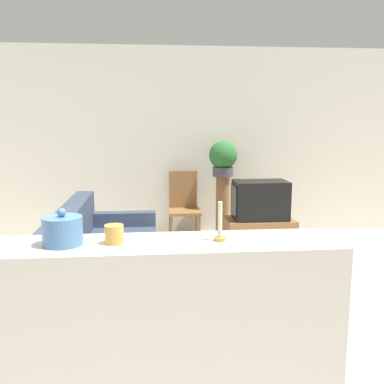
# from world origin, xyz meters

# --- Properties ---
(ground_plane) EXTENTS (14.00, 14.00, 0.00)m
(ground_plane) POSITION_xyz_m (0.00, 0.00, 0.00)
(ground_plane) COLOR beige
(wall_back) EXTENTS (9.00, 0.06, 2.70)m
(wall_back) POSITION_xyz_m (0.00, 3.43, 1.35)
(wall_back) COLOR silver
(wall_back) RESTS_ON ground_plane
(couch) EXTENTS (0.94, 2.06, 0.83)m
(couch) POSITION_xyz_m (-0.41, 1.34, 0.28)
(couch) COLOR #384256
(couch) RESTS_ON ground_plane
(tv_stand) EXTENTS (0.86, 0.48, 0.44)m
(tv_stand) POSITION_xyz_m (1.43, 2.36, 0.22)
(tv_stand) COLOR olive
(tv_stand) RESTS_ON ground_plane
(television) EXTENTS (0.68, 0.41, 0.48)m
(television) POSITION_xyz_m (1.42, 2.36, 0.68)
(television) COLOR black
(television) RESTS_ON tv_stand
(wooden_chair) EXTENTS (0.44, 0.44, 0.96)m
(wooden_chair) POSITION_xyz_m (0.52, 3.09, 0.51)
(wooden_chair) COLOR olive
(wooden_chair) RESTS_ON ground_plane
(plant_stand) EXTENTS (0.19, 0.19, 0.89)m
(plant_stand) POSITION_xyz_m (1.07, 3.08, 0.45)
(plant_stand) COLOR olive
(plant_stand) RESTS_ON ground_plane
(potted_plant) EXTENTS (0.39, 0.39, 0.49)m
(potted_plant) POSITION_xyz_m (1.07, 3.08, 1.16)
(potted_plant) COLOR #4C4C51
(potted_plant) RESTS_ON plant_stand
(foreground_counter) EXTENTS (2.27, 0.44, 1.00)m
(foreground_counter) POSITION_xyz_m (0.00, -0.49, 0.50)
(foreground_counter) COLOR beige
(foreground_counter) RESTS_ON ground_plane
(decorative_bowl) EXTENTS (0.22, 0.22, 0.20)m
(decorative_bowl) POSITION_xyz_m (-0.41, -0.49, 1.08)
(decorative_bowl) COLOR #4C7AAD
(decorative_bowl) RESTS_ON foreground_counter
(candle_jar) EXTENTS (0.11, 0.11, 0.10)m
(candle_jar) POSITION_xyz_m (-0.13, -0.49, 1.05)
(candle_jar) COLOR gold
(candle_jar) RESTS_ON foreground_counter
(candlestick) EXTENTS (0.07, 0.07, 0.22)m
(candlestick) POSITION_xyz_m (0.45, -0.49, 1.07)
(candlestick) COLOR #B7933D
(candlestick) RESTS_ON foreground_counter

